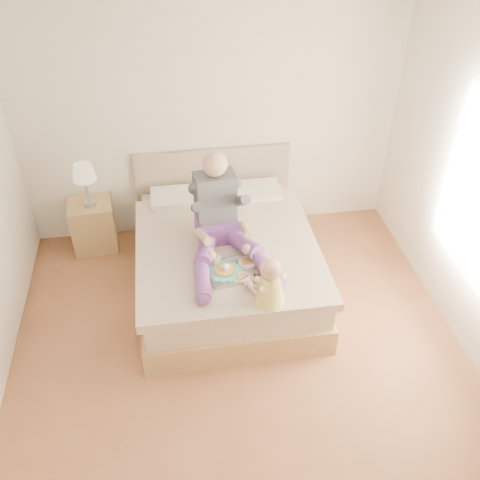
{
  "coord_description": "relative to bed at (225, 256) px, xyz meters",
  "views": [
    {
      "loc": [
        -0.47,
        -3.02,
        3.71
      ],
      "look_at": [
        0.1,
        0.73,
        0.78
      ],
      "focal_mm": 40.0,
      "sensor_mm": 36.0,
      "label": 1
    }
  ],
  "objects": [
    {
      "name": "room",
      "position": [
        0.08,
        -1.08,
        1.19
      ],
      "size": [
        4.02,
        4.22,
        2.71
      ],
      "color": "brown",
      "rests_on": "ground"
    },
    {
      "name": "bed",
      "position": [
        0.0,
        0.0,
        0.0
      ],
      "size": [
        1.7,
        2.18,
        1.0
      ],
      "color": "#9E7A49",
      "rests_on": "ground"
    },
    {
      "name": "nightstand",
      "position": [
        -1.35,
        0.8,
        -0.04
      ],
      "size": [
        0.49,
        0.44,
        0.56
      ],
      "rotation": [
        0.0,
        0.0,
        0.08
      ],
      "color": "#9E7A49",
      "rests_on": "ground"
    },
    {
      "name": "lamp",
      "position": [
        -1.33,
        0.77,
        0.61
      ],
      "size": [
        0.24,
        0.24,
        0.49
      ],
      "color": "#B2B4B9",
      "rests_on": "nightstand"
    },
    {
      "name": "adult",
      "position": [
        -0.05,
        -0.18,
        0.56
      ],
      "size": [
        0.77,
        1.14,
        0.92
      ],
      "rotation": [
        0.0,
        0.0,
        0.12
      ],
      "color": "#693484",
      "rests_on": "bed"
    },
    {
      "name": "tray",
      "position": [
        0.02,
        -0.57,
        0.32
      ],
      "size": [
        0.52,
        0.43,
        0.14
      ],
      "rotation": [
        0.0,
        0.0,
        0.12
      ],
      "color": "#B2B4B9",
      "rests_on": "bed"
    },
    {
      "name": "baby",
      "position": [
        0.24,
        -0.98,
        0.47
      ],
      "size": [
        0.34,
        0.38,
        0.43
      ],
      "rotation": [
        0.0,
        0.0,
        0.51
      ],
      "color": "gold",
      "rests_on": "bed"
    }
  ]
}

